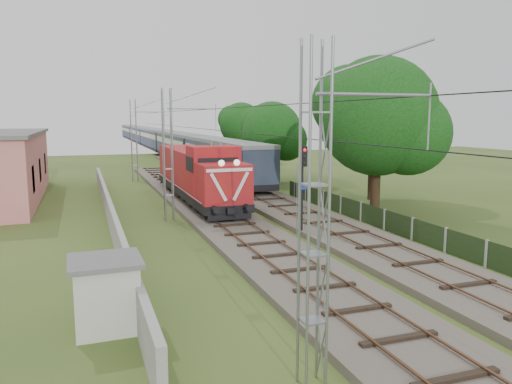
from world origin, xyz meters
name	(u,v)px	position (x,y,z in m)	size (l,w,h in m)	color
ground	(293,273)	(0.00, 0.00, 0.00)	(140.00, 140.00, 0.00)	#354A1C
track_main	(241,232)	(0.00, 7.00, 0.18)	(4.20, 70.00, 0.45)	#6B6054
track_side	(251,193)	(5.00, 20.00, 0.18)	(4.20, 80.00, 0.45)	#6B6054
catenary	(169,155)	(-2.95, 12.00, 4.05)	(3.31, 70.00, 8.00)	gray
boundary_wall	(110,212)	(-6.50, 12.00, 0.75)	(0.25, 40.00, 1.50)	#9E9E99
fence	(412,229)	(8.00, 3.00, 0.60)	(0.12, 32.00, 1.20)	black
locomotive	(197,173)	(0.00, 17.52, 2.25)	(3.02, 17.25, 4.38)	black
coach_rake	(155,138)	(5.00, 74.41, 2.53)	(3.05, 113.92, 3.52)	black
signal_post	(303,174)	(3.02, 5.70, 3.33)	(0.52, 0.42, 4.85)	black
relay_hut	(106,293)	(-7.40, -3.09, 1.09)	(2.14, 2.14, 2.16)	beige
tree_a	(379,118)	(9.60, 8.88, 6.26)	(7.74, 7.37, 10.04)	#3B2818
tree_b	(374,122)	(13.07, 14.85, 5.95)	(7.36, 7.01, 9.54)	#3B2818
tree_c	(273,132)	(9.54, 26.93, 4.86)	(6.02, 5.73, 7.80)	#3B2818
tree_d	(242,125)	(13.68, 49.65, 5.22)	(6.45, 6.14, 8.36)	#3B2818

